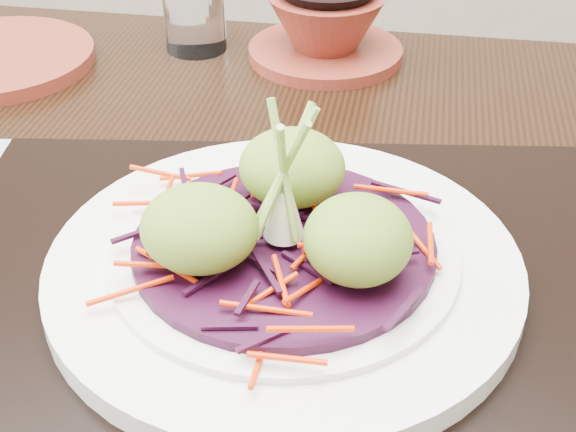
# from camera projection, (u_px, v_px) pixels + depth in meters

# --- Properties ---
(dining_table) EXTENTS (1.19, 0.83, 0.72)m
(dining_table) POSITION_uv_depth(u_px,v_px,m) (279.00, 336.00, 0.61)
(dining_table) COLOR black
(dining_table) RESTS_ON ground
(placemat) EXTENTS (0.53, 0.43, 0.00)m
(placemat) POSITION_uv_depth(u_px,v_px,m) (284.00, 303.00, 0.49)
(placemat) COLOR #84AB9C
(placemat) RESTS_ON dining_table
(serving_tray) EXTENTS (0.46, 0.36, 0.02)m
(serving_tray) POSITION_uv_depth(u_px,v_px,m) (284.00, 289.00, 0.48)
(serving_tray) COLOR black
(serving_tray) RESTS_ON placemat
(white_plate) EXTENTS (0.28, 0.28, 0.02)m
(white_plate) POSITION_uv_depth(u_px,v_px,m) (284.00, 264.00, 0.47)
(white_plate) COLOR silver
(white_plate) RESTS_ON serving_tray
(cabbage_bed) EXTENTS (0.18, 0.18, 0.01)m
(cabbage_bed) POSITION_uv_depth(u_px,v_px,m) (284.00, 245.00, 0.47)
(cabbage_bed) COLOR black
(cabbage_bed) RESTS_ON white_plate
(carrot_julienne) EXTENTS (0.22, 0.22, 0.01)m
(carrot_julienne) POSITION_uv_depth(u_px,v_px,m) (284.00, 233.00, 0.46)
(carrot_julienne) COLOR red
(carrot_julienne) RESTS_ON cabbage_bed
(guacamole_scoops) EXTENTS (0.15, 0.14, 0.05)m
(guacamole_scoops) POSITION_uv_depth(u_px,v_px,m) (284.00, 210.00, 0.45)
(guacamole_scoops) COLOR olive
(guacamole_scoops) RESTS_ON cabbage_bed
(scallion_garnish) EXTENTS (0.06, 0.06, 0.10)m
(scallion_garnish) POSITION_uv_depth(u_px,v_px,m) (284.00, 178.00, 0.44)
(scallion_garnish) COLOR #87B247
(scallion_garnish) RESTS_ON cabbage_bed
(water_glass) EXTENTS (0.07, 0.07, 0.09)m
(water_glass) POSITION_uv_depth(u_px,v_px,m) (194.00, 6.00, 0.79)
(water_glass) COLOR white
(water_glass) RESTS_ON dining_table
(terracotta_bowl_set) EXTENTS (0.20, 0.20, 0.06)m
(terracotta_bowl_set) POSITION_uv_depth(u_px,v_px,m) (326.00, 30.00, 0.78)
(terracotta_bowl_set) COLOR maroon
(terracotta_bowl_set) RESTS_ON dining_table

